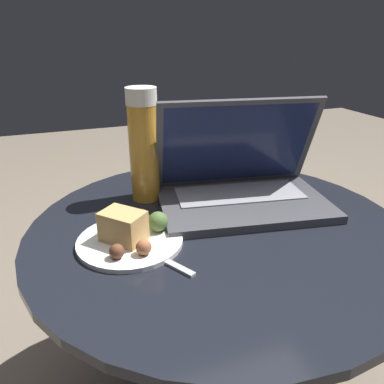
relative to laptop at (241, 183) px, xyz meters
The scene contains 5 objects.
table 0.20m from the laptop, 140.10° to the right, with size 0.76×0.76×0.51m.
laptop is the anchor object (origin of this frame).
beer_glass 0.23m from the laptop, 152.42° to the left, with size 0.07×0.07×0.25m.
snack_plate 0.28m from the laptop, 162.25° to the right, with size 0.19×0.19×0.06m.
fork 0.29m from the laptop, 153.57° to the right, with size 0.11×0.18×0.00m.
Camera 1 is at (-0.29, -0.61, 0.87)m, focal length 35.00 mm.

